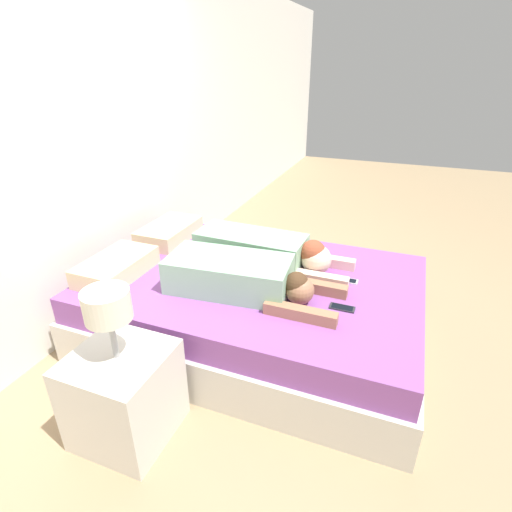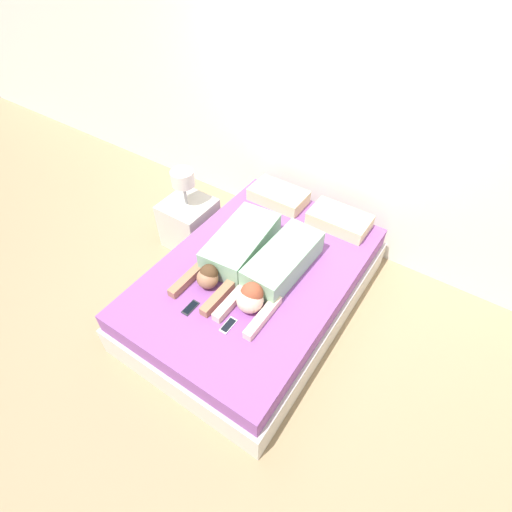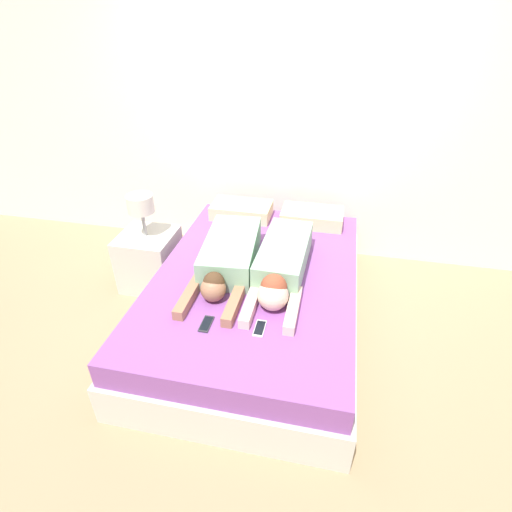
{
  "view_description": "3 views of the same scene",
  "coord_description": "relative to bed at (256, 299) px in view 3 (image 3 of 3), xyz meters",
  "views": [
    {
      "loc": [
        -2.2,
        -0.86,
        1.78
      ],
      "look_at": [
        0.0,
        0.0,
        0.63
      ],
      "focal_mm": 28.0,
      "sensor_mm": 36.0,
      "label": 1
    },
    {
      "loc": [
        1.25,
        -1.86,
        2.91
      ],
      "look_at": [
        0.0,
        0.0,
        0.63
      ],
      "focal_mm": 28.0,
      "sensor_mm": 36.0,
      "label": 2
    },
    {
      "loc": [
        0.51,
        -2.37,
        2.18
      ],
      "look_at": [
        0.0,
        0.0,
        0.63
      ],
      "focal_mm": 28.0,
      "sensor_mm": 36.0,
      "label": 3
    }
  ],
  "objects": [
    {
      "name": "ground_plane",
      "position": [
        0.0,
        0.0,
        -0.23
      ],
      "size": [
        12.0,
        12.0,
        0.0
      ],
      "primitive_type": "plane",
      "color": "#9E8460"
    },
    {
      "name": "wall_back",
      "position": [
        0.0,
        1.25,
        1.07
      ],
      "size": [
        12.0,
        0.06,
        2.6
      ],
      "color": "white",
      "rests_on": "ground_plane"
    },
    {
      "name": "bed",
      "position": [
        0.0,
        0.0,
        0.0
      ],
      "size": [
        1.51,
        2.2,
        0.48
      ],
      "color": "beige",
      "rests_on": "ground_plane"
    },
    {
      "name": "pillow_head_left",
      "position": [
        -0.33,
        0.88,
        0.31
      ],
      "size": [
        0.54,
        0.32,
        0.13
      ],
      "color": "beige",
      "rests_on": "bed"
    },
    {
      "name": "pillow_head_right",
      "position": [
        0.33,
        0.88,
        0.31
      ],
      "size": [
        0.54,
        0.32,
        0.13
      ],
      "color": "beige",
      "rests_on": "bed"
    },
    {
      "name": "person_left",
      "position": [
        -0.21,
        0.02,
        0.34
      ],
      "size": [
        0.44,
        1.11,
        0.21
      ],
      "color": "#8CBF99",
      "rests_on": "bed"
    },
    {
      "name": "person_right",
      "position": [
        0.19,
        -0.01,
        0.35
      ],
      "size": [
        0.35,
        1.11,
        0.24
      ],
      "color": "#8CBF99",
      "rests_on": "bed"
    },
    {
      "name": "cell_phone_left",
      "position": [
        -0.18,
        -0.61,
        0.25
      ],
      "size": [
        0.06,
        0.15,
        0.01
      ],
      "color": "#2D2D33",
      "rests_on": "bed"
    },
    {
      "name": "cell_phone_right",
      "position": [
        0.15,
        -0.58,
        0.25
      ],
      "size": [
        0.06,
        0.15,
        0.01
      ],
      "color": "silver",
      "rests_on": "bed"
    },
    {
      "name": "nightstand",
      "position": [
        -1.03,
        0.32,
        0.05
      ],
      "size": [
        0.46,
        0.46,
        0.87
      ],
      "color": "beige",
      "rests_on": "ground_plane"
    }
  ]
}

